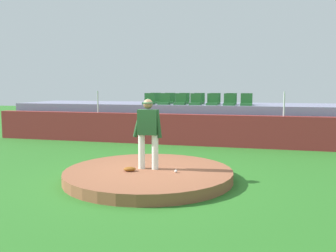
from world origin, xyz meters
name	(u,v)px	position (x,y,z in m)	size (l,w,h in m)	color
ground_plane	(149,180)	(0.00, 0.00, 0.00)	(60.00, 60.00, 0.00)	#2B6E23
pitchers_mound	(149,175)	(0.00, 0.00, 0.13)	(4.24, 4.24, 0.26)	brown
pitcher	(148,128)	(-0.03, 0.07, 1.31)	(0.77, 0.28, 1.81)	white
baseball	(176,171)	(0.75, -0.16, 0.30)	(0.07, 0.07, 0.07)	white
fielding_glove	(130,169)	(-0.39, -0.31, 0.32)	(0.30, 0.20, 0.11)	brown
brick_barrier	(191,130)	(0.00, 5.58, 0.62)	(17.61, 0.40, 1.25)	maroon
fence_post_left	(98,102)	(-4.06, 5.58, 1.71)	(0.06, 0.06, 0.93)	silver
fence_post_right	(284,104)	(3.55, 5.58, 1.71)	(0.06, 0.06, 0.93)	silver
bleacher_platform	(200,120)	(0.00, 7.95, 0.79)	(17.26, 3.52, 1.57)	gray
stadium_chair_0	(149,101)	(-2.12, 6.74, 1.73)	(0.48, 0.44, 0.50)	#235D2A
stadium_chair_1	(164,101)	(-1.41, 6.72, 1.73)	(0.48, 0.44, 0.50)	#235D2A
stadium_chair_2	(180,101)	(-0.69, 6.71, 1.73)	(0.48, 0.44, 0.50)	#235D2A
stadium_chair_3	(196,101)	(-0.01, 6.70, 1.73)	(0.48, 0.44, 0.50)	#235D2A
stadium_chair_4	(213,101)	(0.72, 6.75, 1.73)	(0.48, 0.44, 0.50)	#235D2A
stadium_chair_5	(229,102)	(1.43, 6.71, 1.73)	(0.48, 0.44, 0.50)	#235D2A
stadium_chair_6	(246,102)	(2.13, 6.70, 1.73)	(0.48, 0.44, 0.50)	#235D2A
stadium_chair_7	(155,100)	(-2.09, 7.62, 1.73)	(0.48, 0.44, 0.50)	#235D2A
stadium_chair_8	(170,100)	(-1.40, 7.62, 1.73)	(0.48, 0.44, 0.50)	#235D2A
stadium_chair_9	(184,100)	(-0.71, 7.60, 1.73)	(0.48, 0.44, 0.50)	#235D2A
stadium_chair_10	(199,101)	(-0.01, 7.63, 1.73)	(0.48, 0.44, 0.50)	#235D2A
stadium_chair_11	(215,101)	(0.70, 7.63, 1.73)	(0.48, 0.44, 0.50)	#235D2A
stadium_chair_12	(231,101)	(1.43, 7.59, 1.73)	(0.48, 0.44, 0.50)	#235D2A
stadium_chair_13	(247,101)	(2.10, 7.61, 1.73)	(0.48, 0.44, 0.50)	#235D2A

